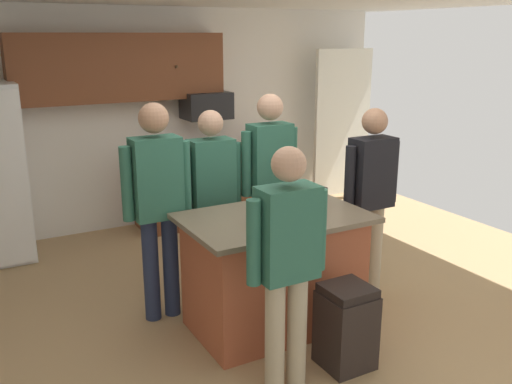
{
  "coord_description": "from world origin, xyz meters",
  "views": [
    {
      "loc": [
        -2.17,
        -3.75,
        2.28
      ],
      "look_at": [
        -0.06,
        0.06,
        1.05
      ],
      "focal_mm": 39.24,
      "sensor_mm": 36.0,
      "label": 1
    }
  ],
  "objects_px": {
    "person_elder_center": "(287,256)",
    "mug_blue_stoneware": "(253,218)",
    "glass_short_whisky": "(287,217)",
    "serving_tray": "(281,212)",
    "trash_bin": "(346,327)",
    "person_guest_right": "(270,176)",
    "kitchen_island": "(274,271)",
    "mug_ceramic_white": "(315,216)",
    "glass_stout_tall": "(324,196)",
    "glass_pilsner": "(319,205)",
    "microwave_over_range": "(206,105)",
    "person_host_foreground": "(371,190)",
    "person_guest_by_door": "(212,191)",
    "person_guest_left": "(158,197)"
  },
  "relations": [
    {
      "from": "person_elder_center",
      "to": "mug_blue_stoneware",
      "type": "xyz_separation_m",
      "value": [
        0.1,
        0.63,
        0.05
      ]
    },
    {
      "from": "glass_short_whisky",
      "to": "serving_tray",
      "type": "relative_size",
      "value": 0.38
    },
    {
      "from": "mug_blue_stoneware",
      "to": "trash_bin",
      "type": "bearing_deg",
      "value": -56.22
    },
    {
      "from": "person_guest_right",
      "to": "trash_bin",
      "type": "distance_m",
      "value": 1.68
    },
    {
      "from": "kitchen_island",
      "to": "person_guest_right",
      "type": "relative_size",
      "value": 0.8
    },
    {
      "from": "person_elder_center",
      "to": "mug_ceramic_white",
      "type": "xyz_separation_m",
      "value": [
        0.54,
        0.47,
        0.04
      ]
    },
    {
      "from": "glass_short_whisky",
      "to": "trash_bin",
      "type": "distance_m",
      "value": 0.88
    },
    {
      "from": "kitchen_island",
      "to": "glass_stout_tall",
      "type": "xyz_separation_m",
      "value": [
        0.49,
        0.05,
        0.53
      ]
    },
    {
      "from": "mug_blue_stoneware",
      "to": "glass_pilsner",
      "type": "relative_size",
      "value": 0.89
    },
    {
      "from": "mug_blue_stoneware",
      "to": "kitchen_island",
      "type": "bearing_deg",
      "value": 25.97
    },
    {
      "from": "mug_blue_stoneware",
      "to": "serving_tray",
      "type": "bearing_deg",
      "value": 21.39
    },
    {
      "from": "microwave_over_range",
      "to": "person_elder_center",
      "type": "height_order",
      "value": "person_elder_center"
    },
    {
      "from": "microwave_over_range",
      "to": "mug_ceramic_white",
      "type": "distance_m",
      "value": 3.1
    },
    {
      "from": "mug_ceramic_white",
      "to": "person_host_foreground",
      "type": "bearing_deg",
      "value": 25.04
    },
    {
      "from": "microwave_over_range",
      "to": "glass_stout_tall",
      "type": "distance_m",
      "value": 2.73
    },
    {
      "from": "trash_bin",
      "to": "kitchen_island",
      "type": "bearing_deg",
      "value": 101.42
    },
    {
      "from": "person_guest_right",
      "to": "person_host_foreground",
      "type": "relative_size",
      "value": 1.06
    },
    {
      "from": "microwave_over_range",
      "to": "serving_tray",
      "type": "relative_size",
      "value": 1.27
    },
    {
      "from": "person_guest_right",
      "to": "mug_blue_stoneware",
      "type": "relative_size",
      "value": 14.37
    },
    {
      "from": "glass_stout_tall",
      "to": "glass_pilsner",
      "type": "height_order",
      "value": "glass_stout_tall"
    },
    {
      "from": "kitchen_island",
      "to": "person_elder_center",
      "type": "distance_m",
      "value": 0.96
    },
    {
      "from": "glass_pilsner",
      "to": "mug_ceramic_white",
      "type": "xyz_separation_m",
      "value": [
        -0.15,
        -0.17,
        -0.02
      ]
    },
    {
      "from": "glass_short_whisky",
      "to": "mug_ceramic_white",
      "type": "distance_m",
      "value": 0.25
    },
    {
      "from": "mug_blue_stoneware",
      "to": "mug_ceramic_white",
      "type": "relative_size",
      "value": 0.99
    },
    {
      "from": "mug_blue_stoneware",
      "to": "glass_short_whisky",
      "type": "bearing_deg",
      "value": -41.84
    },
    {
      "from": "mug_ceramic_white",
      "to": "trash_bin",
      "type": "distance_m",
      "value": 0.82
    },
    {
      "from": "mug_ceramic_white",
      "to": "serving_tray",
      "type": "height_order",
      "value": "mug_ceramic_white"
    },
    {
      "from": "person_guest_by_door",
      "to": "mug_ceramic_white",
      "type": "relative_size",
      "value": 13.3
    },
    {
      "from": "person_elder_center",
      "to": "person_guest_right",
      "type": "bearing_deg",
      "value": -0.99
    },
    {
      "from": "person_host_foreground",
      "to": "kitchen_island",
      "type": "bearing_deg",
      "value": -0.0
    },
    {
      "from": "mug_blue_stoneware",
      "to": "glass_stout_tall",
      "type": "distance_m",
      "value": 0.78
    },
    {
      "from": "person_guest_right",
      "to": "trash_bin",
      "type": "bearing_deg",
      "value": 18.3
    },
    {
      "from": "person_guest_right",
      "to": "mug_ceramic_white",
      "type": "xyz_separation_m",
      "value": [
        -0.22,
        -1.04,
        -0.05
      ]
    },
    {
      "from": "mug_blue_stoneware",
      "to": "glass_pilsner",
      "type": "xyz_separation_m",
      "value": [
        0.58,
        0.0,
        0.01
      ]
    },
    {
      "from": "person_elder_center",
      "to": "person_guest_left",
      "type": "bearing_deg",
      "value": 41.21
    },
    {
      "from": "person_elder_center",
      "to": "glass_short_whisky",
      "type": "xyz_separation_m",
      "value": [
        0.29,
        0.47,
        0.08
      ]
    },
    {
      "from": "microwave_over_range",
      "to": "glass_pilsner",
      "type": "xyz_separation_m",
      "value": [
        -0.34,
        -2.86,
        -0.44
      ]
    },
    {
      "from": "person_guest_left",
      "to": "glass_pilsner",
      "type": "xyz_separation_m",
      "value": [
        1.06,
        -0.7,
        -0.04
      ]
    },
    {
      "from": "person_elder_center",
      "to": "mug_ceramic_white",
      "type": "height_order",
      "value": "person_elder_center"
    },
    {
      "from": "person_guest_by_door",
      "to": "trash_bin",
      "type": "bearing_deg",
      "value": -0.14
    },
    {
      "from": "person_host_foreground",
      "to": "glass_stout_tall",
      "type": "distance_m",
      "value": 0.56
    },
    {
      "from": "mug_ceramic_white",
      "to": "microwave_over_range",
      "type": "bearing_deg",
      "value": 80.89
    },
    {
      "from": "microwave_over_range",
      "to": "glass_stout_tall",
      "type": "bearing_deg",
      "value": -93.55
    },
    {
      "from": "person_elder_center",
      "to": "person_guest_left",
      "type": "relative_size",
      "value": 0.92
    },
    {
      "from": "person_guest_left",
      "to": "mug_blue_stoneware",
      "type": "xyz_separation_m",
      "value": [
        0.48,
        -0.71,
        -0.05
      ]
    },
    {
      "from": "microwave_over_range",
      "to": "trash_bin",
      "type": "distance_m",
      "value": 3.7
    },
    {
      "from": "person_guest_by_door",
      "to": "glass_pilsner",
      "type": "xyz_separation_m",
      "value": [
        0.49,
        -0.92,
        0.04
      ]
    },
    {
      "from": "serving_tray",
      "to": "glass_short_whisky",
      "type": "bearing_deg",
      "value": -113.69
    },
    {
      "from": "person_guest_by_door",
      "to": "person_host_foreground",
      "type": "height_order",
      "value": "person_host_foreground"
    },
    {
      "from": "person_guest_right",
      "to": "serving_tray",
      "type": "distance_m",
      "value": 0.83
    }
  ]
}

